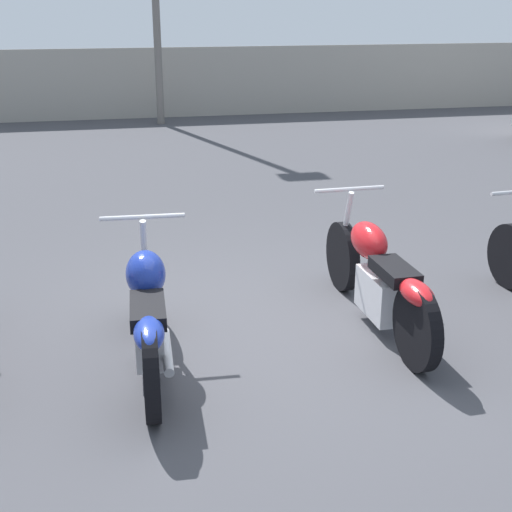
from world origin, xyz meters
The scene contains 4 objects.
ground_plane centered at (0.00, 0.00, 0.00)m, with size 60.00×60.00×0.00m, color #424247.
fence_back centered at (0.00, 11.54, 0.78)m, with size 40.00×0.04×1.56m.
motorcycle_slot_2 centered at (-0.91, -0.42, 0.44)m, with size 0.66×2.03×1.02m.
motorcycle_slot_3 centered at (1.01, -0.05, 0.43)m, with size 0.65×2.25×1.02m.
Camera 1 is at (-1.14, -5.20, 2.62)m, focal length 50.00 mm.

